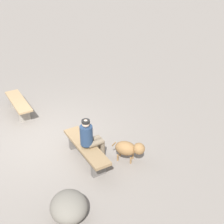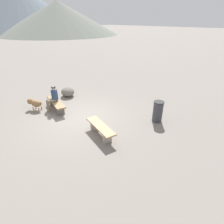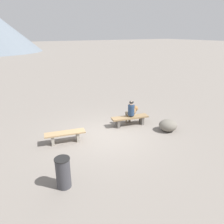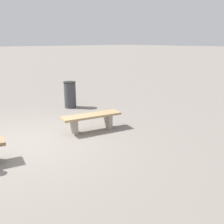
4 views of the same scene
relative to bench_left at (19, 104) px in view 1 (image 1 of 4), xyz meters
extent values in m
cube|color=gray|center=(1.82, -0.33, -0.37)|extent=(210.00, 210.00, 0.06)
cube|color=gray|center=(-0.50, 0.11, -0.14)|extent=(0.19, 0.35, 0.41)
cube|color=gray|center=(0.50, -0.11, -0.14)|extent=(0.19, 0.35, 0.41)
cube|color=#A3845B|center=(0.00, 0.00, 0.10)|extent=(1.71, 0.77, 0.06)
cube|color=#605B56|center=(2.69, 0.21, -0.14)|extent=(0.19, 0.37, 0.39)
cube|color=#605B56|center=(3.94, -0.06, -0.14)|extent=(0.19, 0.37, 0.39)
cube|color=#8C704C|center=(3.32, 0.08, 0.09)|extent=(1.89, 0.81, 0.07)
cylinder|color=navy|center=(3.37, 0.06, 0.46)|extent=(0.31, 0.31, 0.51)
sphere|color=beige|center=(3.37, 0.06, 0.80)|extent=(0.19, 0.19, 0.19)
cylinder|color=black|center=(3.37, 0.06, 0.85)|extent=(0.20, 0.20, 0.07)
cylinder|color=#756651|center=(3.50, 0.24, 0.20)|extent=(0.24, 0.42, 0.15)
cylinder|color=#756651|center=(3.54, 0.43, -0.07)|extent=(0.11, 0.11, 0.54)
cylinder|color=#756651|center=(3.33, 0.28, 0.20)|extent=(0.24, 0.42, 0.15)
cylinder|color=#756651|center=(3.37, 0.47, -0.07)|extent=(0.11, 0.11, 0.54)
ellipsoid|color=olive|center=(3.98, 0.81, 0.02)|extent=(0.65, 0.57, 0.36)
sphere|color=olive|center=(4.29, 0.97, 0.10)|extent=(0.30, 0.30, 0.30)
cylinder|color=olive|center=(4.09, 0.97, -0.25)|extent=(0.04, 0.04, 0.18)
cylinder|color=olive|center=(4.18, 0.80, -0.25)|extent=(0.04, 0.04, 0.18)
cylinder|color=olive|center=(3.79, 0.81, -0.25)|extent=(0.04, 0.04, 0.18)
cylinder|color=olive|center=(3.88, 0.64, -0.25)|extent=(0.04, 0.04, 0.18)
cylinder|color=olive|center=(3.71, 0.66, 0.08)|extent=(0.12, 0.08, 0.15)
ellipsoid|color=#6B665B|center=(4.49, -1.33, -0.06)|extent=(1.10, 1.07, 0.55)
camera|label=1|loc=(8.28, -3.69, 4.71)|focal=49.27mm
camera|label=2|loc=(-4.53, 3.83, 3.81)|focal=28.72mm
camera|label=3|loc=(-2.31, -7.77, 4.00)|focal=34.04mm
camera|label=4|loc=(3.95, 5.44, 2.08)|focal=40.97mm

